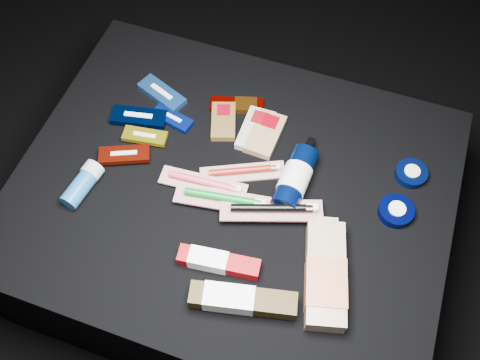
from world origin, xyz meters
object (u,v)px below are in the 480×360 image
(bodywash_bottle, at_px, (325,277))
(toothpaste_carton_red, at_px, (215,261))
(lotion_bottle, at_px, (295,179))
(deodorant_stick, at_px, (83,184))

(bodywash_bottle, height_order, toothpaste_carton_red, bodywash_bottle)
(lotion_bottle, xyz_separation_m, deodorant_stick, (-0.44, -0.16, -0.01))
(lotion_bottle, height_order, toothpaste_carton_red, lotion_bottle)
(lotion_bottle, distance_m, toothpaste_carton_red, 0.26)
(deodorant_stick, height_order, toothpaste_carton_red, deodorant_stick)
(lotion_bottle, relative_size, deodorant_stick, 1.73)
(deodorant_stick, distance_m, toothpaste_carton_red, 0.35)
(deodorant_stick, bearing_deg, lotion_bottle, 28.18)
(toothpaste_carton_red, bearing_deg, lotion_bottle, 59.75)
(bodywash_bottle, bearing_deg, lotion_bottle, 107.33)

